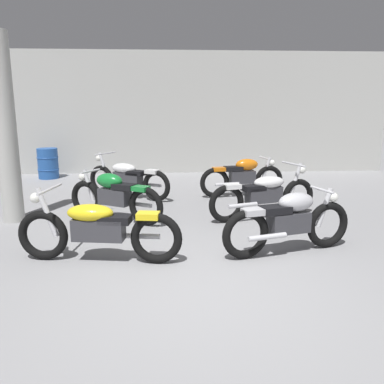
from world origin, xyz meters
The scene contains 10 objects.
ground_plane centered at (0.00, 0.00, 0.00)m, with size 60.00×60.00×0.00m, color gray.
back_wall centered at (0.00, 8.02, 1.80)m, with size 12.61×0.24×3.60m, color #B2B2AD.
support_pillar centered at (-3.15, 2.82, 1.60)m, with size 0.36×0.36×3.20m, color #B2B2AD.
motorcycle_left_row_0 centered at (-1.32, 0.85, 0.45)m, with size 2.16×0.68×0.97m.
motorcycle_left_row_1 centered at (-1.36, 2.73, 0.46)m, with size 1.76×1.08×0.88m.
motorcycle_left_row_2 centered at (-1.31, 4.56, 0.45)m, with size 1.91×1.23×0.97m.
motorcycle_right_row_0 centered at (1.24, 1.01, 0.46)m, with size 1.92×0.72×0.88m.
motorcycle_right_row_1 centered at (1.32, 2.75, 0.45)m, with size 2.09×0.93×0.97m.
motorcycle_right_row_2 centered at (1.27, 4.57, 0.46)m, with size 1.96×0.61×0.88m.
oil_drum centered at (-3.80, 7.13, 0.43)m, with size 0.59×0.59×0.85m.
Camera 1 is at (-0.39, -4.04, 1.97)m, focal length 36.64 mm.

